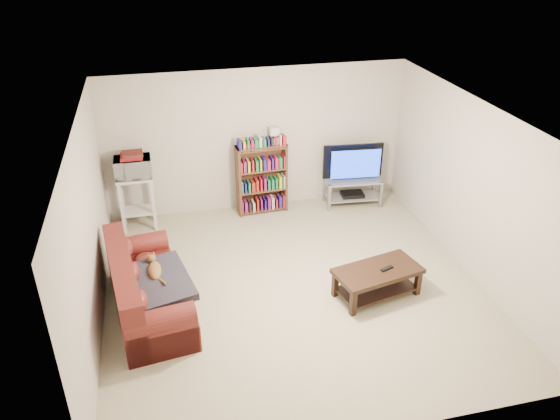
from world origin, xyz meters
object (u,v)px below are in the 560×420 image
object	(u,v)px
tv_stand	(353,187)
bookshelf	(262,178)
sofa	(144,293)
coffee_table	(377,277)

from	to	relation	value
tv_stand	bookshelf	world-z (taller)	bookshelf
sofa	tv_stand	size ratio (longest dim) A/B	2.04
sofa	bookshelf	distance (m)	3.08
coffee_table	tv_stand	size ratio (longest dim) A/B	1.23
sofa	tv_stand	xyz separation A→B (m)	(3.58, 2.21, 0.03)
coffee_table	bookshelf	bearing A→B (deg)	98.25
tv_stand	bookshelf	xyz separation A→B (m)	(-1.58, 0.11, 0.30)
sofa	bookshelf	xyz separation A→B (m)	(2.00, 2.33, 0.32)
bookshelf	tv_stand	bearing A→B (deg)	-8.00
sofa	coffee_table	distance (m)	3.02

